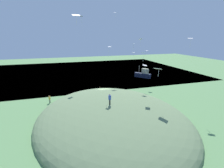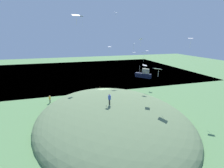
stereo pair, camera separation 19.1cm
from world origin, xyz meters
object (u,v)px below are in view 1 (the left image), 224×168
object	(u,v)px
kite_9	(109,48)
kite_10	(115,13)
kite_6	(81,17)
kite_8	(141,39)
mooring_post	(100,89)
boat_on_lake	(143,74)
kite_0	(134,44)
kite_7	(143,53)
kite_4	(134,53)
kite_5	(158,69)
kite_3	(190,39)
person_watching_kites	(110,98)
person_near_shore	(50,98)
kite_1	(147,51)
kite_11	(76,15)
kite_2	(145,65)

from	to	relation	value
kite_9	kite_10	bearing A→B (deg)	158.01
kite_6	kite_9	world-z (taller)	kite_6
kite_8	kite_9	size ratio (longest dim) A/B	0.95
kite_10	mooring_post	bearing A→B (deg)	-44.50
boat_on_lake	kite_0	xyz separation A→B (m)	(4.96, -6.08, 10.09)
kite_0	kite_7	size ratio (longest dim) A/B	0.81
kite_4	kite_5	distance (m)	19.19
kite_9	kite_10	distance (m)	19.07
kite_10	kite_3	bearing A→B (deg)	22.48
person_watching_kites	kite_9	distance (m)	9.34
person_near_shore	kite_4	bearing A→B (deg)	-153.73
kite_1	mooring_post	bearing A→B (deg)	-77.34
kite_10	kite_11	size ratio (longest dim) A/B	1.02
mooring_post	kite_8	bearing A→B (deg)	67.95
kite_0	kite_9	distance (m)	18.99
kite_4	mooring_post	bearing A→B (deg)	-77.98
boat_on_lake	kite_9	bearing A→B (deg)	-79.60
boat_on_lake	person_near_shore	distance (m)	32.19
kite_2	person_near_shore	bearing A→B (deg)	-118.93
person_near_shore	kite_4	xyz separation A→B (m)	(-6.28, 21.47, 8.18)
person_near_shore	kite_7	size ratio (longest dim) A/B	0.73
kite_5	mooring_post	distance (m)	19.12
kite_2	kite_8	distance (m)	11.32
kite_4	kite_6	bearing A→B (deg)	-99.09
boat_on_lake	kite_1	size ratio (longest dim) A/B	3.27
kite_8	kite_11	bearing A→B (deg)	-54.50
kite_1	kite_6	world-z (taller)	kite_6
kite_2	kite_5	xyz separation A→B (m)	(3.24, 0.55, -0.05)
kite_7	kite_10	world-z (taller)	kite_10
kite_3	kite_10	size ratio (longest dim) A/B	1.27
kite_1	kite_10	distance (m)	13.23
kite_0	kite_10	size ratio (longest dim) A/B	1.25
kite_8	person_watching_kites	bearing A→B (deg)	-42.43
kite_0	kite_8	bearing A→B (deg)	-14.94
kite_4	kite_5	size ratio (longest dim) A/B	0.79
kite_8	kite_9	xyz separation A→B (m)	(6.35, -9.29, -1.31)
kite_4	kite_10	size ratio (longest dim) A/B	0.85
kite_6	kite_10	distance (m)	9.56
kite_10	kite_11	world-z (taller)	kite_10
kite_6	kite_11	bearing A→B (deg)	-10.06
kite_4	person_near_shore	bearing A→B (deg)	-73.69
kite_0	kite_5	distance (m)	22.59
person_near_shore	kite_8	world-z (taller)	kite_8
boat_on_lake	kite_6	xyz separation A→B (m)	(5.88, -20.43, 16.68)
kite_2	kite_11	distance (m)	13.79
kite_2	kite_9	distance (m)	6.98
kite_2	kite_10	world-z (taller)	kite_10
kite_8	kite_10	bearing A→B (deg)	-163.95
kite_8	kite_0	bearing A→B (deg)	165.06
kite_3	kite_10	xyz separation A→B (m)	(-19.32, -7.99, 6.42)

